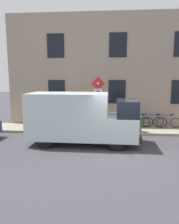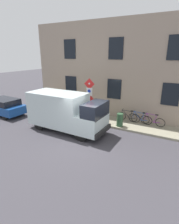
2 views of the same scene
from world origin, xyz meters
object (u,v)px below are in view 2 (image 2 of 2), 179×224
object	(u,v)px
bicycle_blue	(140,118)
parked_hatchback	(4,106)
litter_bin	(120,120)
bicycle_black	(128,117)
pedestrian	(60,101)
sign_post_stacked	(89,95)
delivery_van	(65,111)
bicycle_purple	(152,121)

from	to	relation	value
bicycle_blue	parked_hatchback	bearing A→B (deg)	19.42
bicycle_blue	litter_bin	xyz separation A→B (m)	(-1.14, 1.10, 0.08)
bicycle_black	pedestrian	size ratio (longest dim) A/B	0.99
parked_hatchback	litter_bin	world-z (taller)	parked_hatchback
pedestrian	parked_hatchback	bearing A→B (deg)	94.19
sign_post_stacked	litter_bin	distance (m)	2.75
sign_post_stacked	pedestrian	distance (m)	3.53
litter_bin	bicycle_blue	bearing A→B (deg)	-43.98
delivery_van	pedestrian	size ratio (longest dim) A/B	3.12
parked_hatchback	pedestrian	bearing A→B (deg)	-143.95
delivery_van	bicycle_black	distance (m)	4.67
parked_hatchback	litter_bin	bearing A→B (deg)	-165.57
parked_hatchback	sign_post_stacked	bearing A→B (deg)	-163.21
delivery_van	parked_hatchback	distance (m)	6.52
bicycle_black	litter_bin	bearing A→B (deg)	77.76
delivery_van	litter_bin	bearing A→B (deg)	34.85
parked_hatchback	litter_bin	size ratio (longest dim) A/B	4.54
sign_post_stacked	litter_bin	xyz separation A→B (m)	(0.15, -2.31, -1.50)
delivery_van	bicycle_blue	xyz separation A→B (m)	(3.19, -4.16, -0.82)
delivery_van	parked_hatchback	bearing A→B (deg)	179.76
bicycle_purple	bicycle_black	xyz separation A→B (m)	(-0.00, 1.70, 0.00)
litter_bin	pedestrian	bearing A→B (deg)	83.32
delivery_van	parked_hatchback	xyz separation A→B (m)	(0.14, 6.49, -0.60)
parked_hatchback	pedestrian	world-z (taller)	pedestrian
delivery_van	bicycle_blue	bearing A→B (deg)	38.52
bicycle_blue	pedestrian	xyz separation A→B (m)	(-0.49, 6.69, 0.56)
litter_bin	bicycle_black	bearing A→B (deg)	-12.42
bicycle_black	litter_bin	distance (m)	1.17
bicycle_black	bicycle_blue	bearing A→B (deg)	-179.80
bicycle_blue	pedestrian	world-z (taller)	pedestrian
bicycle_purple	litter_bin	bearing A→B (deg)	36.63
litter_bin	parked_hatchback	bearing A→B (deg)	101.28
pedestrian	sign_post_stacked	bearing A→B (deg)	-132.42
delivery_van	bicycle_purple	size ratio (longest dim) A/B	3.13
sign_post_stacked	bicycle_black	distance (m)	3.27
delivery_van	litter_bin	size ratio (longest dim) A/B	5.96
bicycle_blue	litter_bin	bearing A→B (deg)	49.48
parked_hatchback	bicycle_black	world-z (taller)	parked_hatchback
parked_hatchback	delivery_van	bearing A→B (deg)	-178.12
sign_post_stacked	parked_hatchback	distance (m)	7.57
delivery_van	bicycle_black	xyz separation A→B (m)	(3.19, -3.31, -0.82)
sign_post_stacked	litter_bin	bearing A→B (deg)	-86.35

